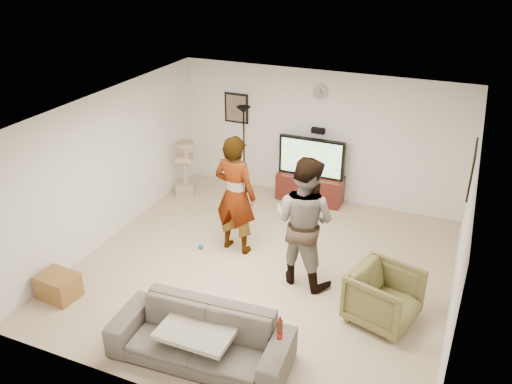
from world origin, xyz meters
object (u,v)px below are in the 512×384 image
at_px(cat_tree, 185,167).
at_px(person_right, 304,222).
at_px(armchair, 384,296).
at_px(beer_bottle, 280,330).
at_px(tv, 311,157).
at_px(floor_lamp, 244,150).
at_px(side_table, 58,286).
at_px(sofa, 201,337).
at_px(tv_stand, 310,188).
at_px(person_left, 235,195).

relative_size(cat_tree, person_right, 0.56).
relative_size(person_right, armchair, 2.35).
bearing_deg(person_right, beer_bottle, 114.30).
bearing_deg(cat_tree, tv, 15.02).
relative_size(floor_lamp, cat_tree, 1.57).
bearing_deg(tv, person_right, -74.72).
bearing_deg(floor_lamp, side_table, -102.99).
bearing_deg(floor_lamp, sofa, -72.12).
distance_m(tv_stand, floor_lamp, 1.50).
height_order(person_left, beer_bottle, person_left).
xyz_separation_m(person_left, sofa, (0.67, -2.43, -0.67)).
distance_m(floor_lamp, side_table, 4.43).
bearing_deg(tv, side_table, -118.57).
bearing_deg(tv_stand, side_table, -118.57).
bearing_deg(person_left, floor_lamp, -63.01).
distance_m(sofa, beer_bottle, 1.10).
distance_m(tv, side_table, 4.97).
relative_size(tv, side_table, 2.31).
distance_m(beer_bottle, side_table, 3.51).
height_order(cat_tree, person_right, person_right).
xyz_separation_m(person_right, armchair, (1.28, -0.47, -0.61)).
xyz_separation_m(floor_lamp, cat_tree, (-1.02, -0.59, -0.31)).
xyz_separation_m(person_left, beer_bottle, (1.67, -2.43, -0.22)).
xyz_separation_m(cat_tree, side_table, (0.04, -3.68, -0.37)).
height_order(floor_lamp, armchair, floor_lamp).
relative_size(person_left, armchair, 2.35).
xyz_separation_m(person_left, side_table, (-1.78, -2.16, -0.80)).
bearing_deg(armchair, floor_lamp, 64.50).
bearing_deg(floor_lamp, tv_stand, 2.29).
distance_m(tv_stand, side_table, 4.92).
distance_m(cat_tree, armchair, 4.98).
relative_size(tv, cat_tree, 1.15).
xyz_separation_m(cat_tree, sofa, (2.49, -3.94, -0.23)).
bearing_deg(side_table, tv_stand, 61.43).
bearing_deg(person_right, side_table, 43.18).
height_order(tv_stand, person_right, person_right).
xyz_separation_m(tv_stand, person_right, (0.70, -2.55, 0.72)).
relative_size(floor_lamp, beer_bottle, 6.92).
distance_m(floor_lamp, armchair, 4.50).
relative_size(person_right, sofa, 0.90).
xyz_separation_m(cat_tree, person_left, (1.82, -1.51, 0.43)).
xyz_separation_m(tv, floor_lamp, (-1.37, -0.05, -0.04)).
distance_m(person_left, side_table, 2.91).
xyz_separation_m(tv_stand, floor_lamp, (-1.37, -0.05, 0.60)).
relative_size(cat_tree, beer_bottle, 4.42).
bearing_deg(tv, sofa, -88.84).
xyz_separation_m(sofa, side_table, (-2.44, 0.27, -0.14)).
height_order(tv, person_right, person_right).
bearing_deg(floor_lamp, person_right, -50.39).
distance_m(tv_stand, person_left, 2.34).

